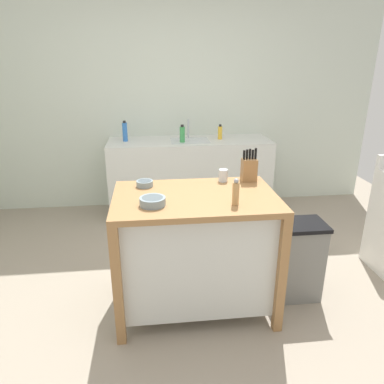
{
  "coord_description": "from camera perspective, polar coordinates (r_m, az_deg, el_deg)",
  "views": [
    {
      "loc": [
        -0.25,
        -2.35,
        1.78
      ],
      "look_at": [
        0.03,
        0.14,
        0.85
      ],
      "focal_mm": 33.74,
      "sensor_mm": 36.0,
      "label": 1
    }
  ],
  "objects": [
    {
      "name": "sink_counter",
      "position": [
        4.33,
        -0.37,
        2.5
      ],
      "size": [
        1.88,
        0.6,
        0.88
      ],
      "color": "silver",
      "rests_on": "ground"
    },
    {
      "name": "knife_block",
      "position": [
        2.76,
        9.01,
        3.61
      ],
      "size": [
        0.11,
        0.09,
        0.25
      ],
      "color": "#9E7042",
      "rests_on": "kitchen_island"
    },
    {
      "name": "bottle_spray_cleaner",
      "position": [
        4.27,
        4.46,
        9.37
      ],
      "size": [
        0.05,
        0.05,
        0.17
      ],
      "color": "yellow",
      "rests_on": "sink_counter"
    },
    {
      "name": "sink_faucet",
      "position": [
        4.33,
        -0.59,
        10.01
      ],
      "size": [
        0.02,
        0.02,
        0.22
      ],
      "color": "#B7BCC1",
      "rests_on": "sink_counter"
    },
    {
      "name": "bowl_stoneware_deep",
      "position": [
        2.65,
        -7.49,
        1.37
      ],
      "size": [
        0.12,
        0.12,
        0.04
      ],
      "color": "gray",
      "rests_on": "kitchen_island"
    },
    {
      "name": "wall_back",
      "position": [
        4.48,
        -3.4,
        14.28
      ],
      "size": [
        5.03,
        0.1,
        2.6
      ],
      "primitive_type": "cube",
      "color": "silver",
      "rests_on": "ground"
    },
    {
      "name": "pepper_grinder",
      "position": [
        2.3,
        6.93,
        -0.08
      ],
      "size": [
        0.04,
        0.04,
        0.18
      ],
      "color": "tan",
      "rests_on": "kitchen_island"
    },
    {
      "name": "drinking_cup",
      "position": [
        2.74,
        4.94,
        2.64
      ],
      "size": [
        0.07,
        0.07,
        0.09
      ],
      "color": "silver",
      "rests_on": "kitchen_island"
    },
    {
      "name": "bottle_hand_soap",
      "position": [
        4.1,
        -1.55,
        9.13
      ],
      "size": [
        0.06,
        0.06,
        0.2
      ],
      "color": "green",
      "rests_on": "sink_counter"
    },
    {
      "name": "bowl_ceramic_wide",
      "position": [
        2.3,
        -6.25,
        -1.45
      ],
      "size": [
        0.17,
        0.17,
        0.05
      ],
      "color": "gray",
      "rests_on": "kitchen_island"
    },
    {
      "name": "bottle_dish_soap",
      "position": [
        4.2,
        -10.56,
        9.35
      ],
      "size": [
        0.06,
        0.06,
        0.23
      ],
      "color": "blue",
      "rests_on": "sink_counter"
    },
    {
      "name": "trash_bin",
      "position": [
        2.95,
        16.35,
        -10.23
      ],
      "size": [
        0.36,
        0.28,
        0.63
      ],
      "color": "slate",
      "rests_on": "ground"
    },
    {
      "name": "kitchen_island",
      "position": [
        2.63,
        0.5,
        -8.58
      ],
      "size": [
        1.12,
        0.73,
        0.9
      ],
      "color": "#9E7042",
      "rests_on": "ground"
    },
    {
      "name": "ground_plane",
      "position": [
        2.96,
        -0.37,
        -16.56
      ],
      "size": [
        6.03,
        6.03,
        0.0
      ],
      "primitive_type": "plane",
      "color": "gray",
      "rests_on": "ground"
    }
  ]
}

